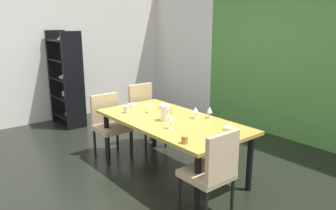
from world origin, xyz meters
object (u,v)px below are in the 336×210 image
(wine_glass_front, at_px, (149,105))
(wine_glass_center, at_px, (170,118))
(pitcher_right, at_px, (165,113))
(cup_corner, at_px, (127,109))
(chair_right_near, at_px, (212,170))
(dining_table, at_px, (171,125))
(serving_bowl_near_shelf, at_px, (164,106))
(cup_north, at_px, (185,140))
(serving_bowl_near_window, at_px, (132,105))
(wine_glass_south, at_px, (210,110))
(display_shelf, at_px, (66,79))
(chair_left_far, at_px, (145,113))
(wine_glass_east, at_px, (196,110))
(chair_left_near, at_px, (109,122))
(serving_bowl_west, at_px, (229,128))
(cup_rear, at_px, (169,111))

(wine_glass_front, bearing_deg, wine_glass_center, -17.08)
(pitcher_right, bearing_deg, cup_corner, -162.95)
(chair_right_near, bearing_deg, pitcher_right, 77.06)
(dining_table, distance_m, pitcher_right, 0.19)
(serving_bowl_near_shelf, distance_m, cup_north, 1.40)
(serving_bowl_near_window, bearing_deg, wine_glass_south, 21.46)
(chair_right_near, distance_m, display_shelf, 3.92)
(chair_left_far, bearing_deg, wine_glass_center, 66.64)
(dining_table, xyz_separation_m, wine_glass_east, (0.16, 0.27, 0.18))
(display_shelf, distance_m, serving_bowl_near_shelf, 2.44)
(wine_glass_east, height_order, pitcher_right, pitcher_right)
(chair_left_far, distance_m, wine_glass_center, 1.44)
(chair_left_near, height_order, display_shelf, display_shelf)
(wine_glass_center, bearing_deg, chair_left_far, 156.64)
(wine_glass_east, xyz_separation_m, serving_bowl_near_shelf, (-0.65, 0.01, -0.09))
(serving_bowl_west, distance_m, pitcher_right, 0.82)
(serving_bowl_near_window, height_order, cup_corner, cup_corner)
(cup_rear, relative_size, cup_corner, 0.94)
(chair_left_near, xyz_separation_m, display_shelf, (-1.87, 0.15, 0.37))
(serving_bowl_near_window, distance_m, cup_corner, 0.35)
(chair_left_far, xyz_separation_m, wine_glass_east, (1.18, -0.05, 0.31))
(chair_left_far, bearing_deg, wine_glass_south, 94.54)
(display_shelf, relative_size, wine_glass_south, 11.63)
(wine_glass_center, height_order, wine_glass_south, wine_glass_center)
(wine_glass_east, bearing_deg, display_shelf, -171.80)
(chair_right_near, xyz_separation_m, cup_rear, (-1.22, 0.45, 0.26))
(chair_left_far, distance_m, wine_glass_south, 1.32)
(chair_right_near, xyz_separation_m, pitcher_right, (-1.03, 0.24, 0.31))
(wine_glass_south, xyz_separation_m, serving_bowl_near_window, (-1.11, -0.44, -0.09))
(cup_rear, bearing_deg, wine_glass_south, 31.65)
(chair_left_far, bearing_deg, wine_glass_east, 87.57)
(serving_bowl_near_shelf, distance_m, pitcher_right, 0.60)
(serving_bowl_west, distance_m, cup_rear, 0.95)
(cup_north, distance_m, pitcher_right, 0.81)
(wine_glass_east, relative_size, wine_glass_front, 1.03)
(chair_left_far, bearing_deg, serving_bowl_near_window, 26.10)
(wine_glass_east, xyz_separation_m, serving_bowl_near_window, (-1.02, -0.29, -0.09))
(serving_bowl_near_shelf, distance_m, cup_rear, 0.31)
(wine_glass_east, height_order, serving_bowl_near_shelf, wine_glass_east)
(dining_table, relative_size, wine_glass_south, 13.41)
(wine_glass_center, xyz_separation_m, serving_bowl_near_window, (-1.12, 0.22, -0.11))
(display_shelf, distance_m, cup_north, 3.62)
(pitcher_right, bearing_deg, cup_north, -24.86)
(wine_glass_south, distance_m, cup_corner, 1.11)
(chair_left_far, xyz_separation_m, serving_bowl_west, (1.75, -0.07, 0.22))
(chair_left_near, xyz_separation_m, cup_north, (1.74, -0.10, 0.26))
(wine_glass_front, bearing_deg, pitcher_right, -8.47)
(dining_table, relative_size, cup_north, 25.80)
(chair_left_far, xyz_separation_m, cup_corner, (0.41, -0.59, 0.25))
(display_shelf, bearing_deg, serving_bowl_near_shelf, 10.56)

